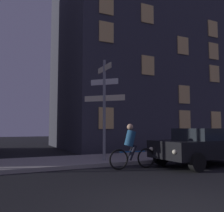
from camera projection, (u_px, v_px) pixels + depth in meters
name	position (u px, v px, depth m)	size (l,w,h in m)	color
sidewalk_kerb	(72.00, 161.00, 10.38)	(40.00, 3.12, 0.14)	#9E9991
signpost	(104.00, 101.00, 10.39)	(1.29, 1.34, 4.18)	gray
car_side_parked	(204.00, 145.00, 9.79)	(4.27, 2.26, 1.44)	black
cyclist	(131.00, 148.00, 8.94)	(1.82, 0.34, 1.61)	black
building_right_block	(132.00, 66.00, 20.03)	(11.25, 8.85, 12.90)	#383842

